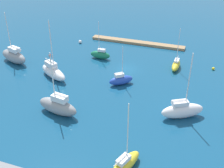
{
  "coord_description": "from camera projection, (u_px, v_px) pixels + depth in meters",
  "views": [
    {
      "loc": [
        -15.79,
        54.87,
        29.29
      ],
      "look_at": [
        0.0,
        9.86,
        1.5
      ],
      "focal_mm": 46.05,
      "sensor_mm": 36.0,
      "label": 1
    }
  ],
  "objects": [
    {
      "name": "water",
      "position": [
        127.0,
        69.0,
        64.0
      ],
      "size": [
        160.0,
        160.0,
        0.0
      ],
      "primitive_type": "plane",
      "color": "navy",
      "rests_on": "ground"
    },
    {
      "name": "pier_dock",
      "position": [
        137.0,
        43.0,
        76.53
      ],
      "size": [
        25.04,
        2.05,
        0.65
      ],
      "primitive_type": "cube",
      "color": "#997A56",
      "rests_on": "ground"
    },
    {
      "name": "sailboat_gray_east_end",
      "position": [
        58.0,
        106.0,
        48.7
      ],
      "size": [
        7.8,
        3.51,
        11.31
      ],
      "rotation": [
        0.0,
        0.0,
        6.13
      ],
      "color": "gray",
      "rests_on": "water"
    },
    {
      "name": "sailboat_white_far_north",
      "position": [
        53.0,
        72.0,
        59.9
      ],
      "size": [
        8.04,
        5.78,
        12.5
      ],
      "rotation": [
        0.0,
        0.0,
        2.64
      ],
      "color": "white",
      "rests_on": "water"
    },
    {
      "name": "sailboat_yellow_outer_mooring",
      "position": [
        176.0,
        65.0,
        63.72
      ],
      "size": [
        1.73,
        5.44,
        9.44
      ],
      "rotation": [
        0.0,
        0.0,
        1.54
      ],
      "color": "yellow",
      "rests_on": "water"
    },
    {
      "name": "sailboat_blue_inner_mooring",
      "position": [
        121.0,
        80.0,
        57.56
      ],
      "size": [
        4.92,
        4.49,
        8.23
      ],
      "rotation": [
        0.0,
        0.0,
        3.83
      ],
      "color": "#2347B2",
      "rests_on": "water"
    },
    {
      "name": "sailboat_green_center_basin",
      "position": [
        100.0,
        54.0,
        68.12
      ],
      "size": [
        4.89,
        1.58,
        9.05
      ],
      "rotation": [
        0.0,
        0.0,
        6.27
      ],
      "color": "#19724C",
      "rests_on": "water"
    },
    {
      "name": "sailboat_gray_off_beacon",
      "position": [
        14.0,
        56.0,
        66.06
      ],
      "size": [
        8.19,
        4.85,
        11.67
      ],
      "rotation": [
        0.0,
        0.0,
        5.97
      ],
      "color": "gray",
      "rests_on": "water"
    },
    {
      "name": "sailboat_white_lone_south",
      "position": [
        182.0,
        110.0,
        47.85
      ],
      "size": [
        7.42,
        5.57,
        11.76
      ],
      "rotation": [
        0.0,
        0.0,
        3.67
      ],
      "color": "white",
      "rests_on": "water"
    },
    {
      "name": "sailboat_yellow_by_breakwater",
      "position": [
        125.0,
        163.0,
        38.09
      ],
      "size": [
        3.63,
        6.07,
        10.42
      ],
      "rotation": [
        0.0,
        0.0,
        4.37
      ],
      "color": "yellow",
      "rests_on": "water"
    },
    {
      "name": "mooring_buoy_yellow",
      "position": [
        213.0,
        69.0,
        63.42
      ],
      "size": [
        0.65,
        0.65,
        0.65
      ],
      "primitive_type": "sphere",
      "color": "yellow",
      "rests_on": "water"
    },
    {
      "name": "mooring_buoy_red",
      "position": [
        50.0,
        55.0,
        69.65
      ],
      "size": [
        0.6,
        0.6,
        0.6
      ],
      "primitive_type": "sphere",
      "color": "red",
      "rests_on": "water"
    },
    {
      "name": "mooring_buoy_white",
      "position": [
        80.0,
        42.0,
        76.79
      ],
      "size": [
        0.87,
        0.87,
        0.87
      ],
      "primitive_type": "sphere",
      "color": "white",
      "rests_on": "water"
    }
  ]
}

